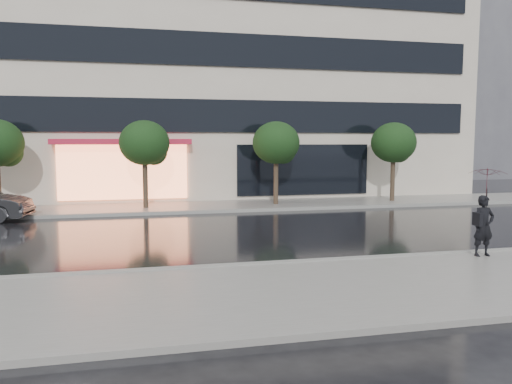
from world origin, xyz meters
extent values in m
plane|color=black|center=(0.00, 0.00, 0.00)|extent=(120.00, 120.00, 0.00)
cube|color=slate|center=(0.00, -3.25, 0.06)|extent=(60.00, 4.50, 0.12)
cube|color=slate|center=(0.00, 10.25, 0.06)|extent=(60.00, 3.50, 0.12)
cube|color=gray|center=(0.00, -1.00, 0.07)|extent=(60.00, 0.25, 0.14)
cube|color=gray|center=(0.00, 8.50, 0.07)|extent=(60.00, 0.25, 0.14)
cube|color=beige|center=(0.00, 18.00, 9.00)|extent=(30.00, 12.00, 18.00)
cube|color=black|center=(0.00, 11.94, 4.30)|extent=(28.00, 0.12, 1.60)
cube|color=black|center=(0.00, 11.94, 7.50)|extent=(28.00, 0.12, 1.60)
cube|color=#FF8C59|center=(-4.00, 11.92, 1.60)|extent=(6.00, 0.10, 2.60)
cube|color=#B81C39|center=(-4.00, 11.59, 3.05)|extent=(6.40, 0.70, 0.25)
cube|color=black|center=(5.00, 11.94, 1.60)|extent=(7.00, 0.10, 2.60)
cube|color=#4C4C54|center=(26.00, 28.00, 8.00)|extent=(12.00, 12.00, 16.00)
sphere|color=black|center=(-8.60, 10.20, 2.60)|extent=(1.20, 1.20, 1.20)
cylinder|color=#33261C|center=(-3.00, 10.00, 1.10)|extent=(0.22, 0.22, 2.20)
ellipsoid|color=black|center=(-3.00, 10.00, 3.00)|extent=(2.20, 2.20, 1.98)
sphere|color=black|center=(-2.60, 10.20, 2.60)|extent=(1.20, 1.20, 1.20)
cylinder|color=#33261C|center=(3.00, 10.00, 1.10)|extent=(0.22, 0.22, 2.20)
ellipsoid|color=black|center=(3.00, 10.00, 3.00)|extent=(2.20, 2.20, 1.98)
sphere|color=black|center=(3.40, 10.20, 2.60)|extent=(1.20, 1.20, 1.20)
cylinder|color=#33261C|center=(9.00, 10.00, 1.10)|extent=(0.22, 0.22, 2.20)
ellipsoid|color=black|center=(9.00, 10.00, 3.00)|extent=(2.20, 2.20, 1.98)
sphere|color=black|center=(9.40, 10.20, 2.60)|extent=(1.20, 1.20, 1.20)
imported|color=black|center=(5.46, -1.50, 0.91)|extent=(0.58, 0.38, 1.58)
imported|color=#3C0B13|center=(5.51, -1.50, 1.98)|extent=(0.97, 0.99, 0.88)
cylinder|color=black|center=(5.51, -1.50, 1.49)|extent=(0.02, 0.02, 0.79)
cube|color=black|center=(5.23, -1.56, 1.10)|extent=(0.11, 0.30, 0.34)
camera|label=1|loc=(-3.07, -12.58, 3.09)|focal=35.00mm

